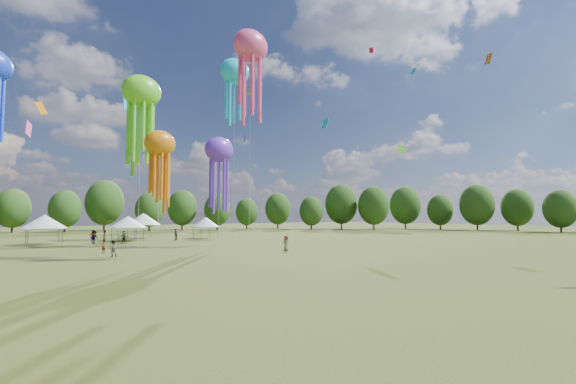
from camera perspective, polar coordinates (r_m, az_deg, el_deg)
ground at (r=20.42m, az=25.67°, el=-14.85°), size 300.00×300.00×0.00m
spectator_near at (r=41.05m, az=-25.11°, el=-7.81°), size 0.82×0.66×1.63m
spectators_far at (r=58.93m, az=-22.31°, el=-6.39°), size 18.14×33.44×1.93m
festival_tents at (r=64.88m, az=-26.10°, el=-4.02°), size 38.59×11.92×4.43m
show_kites at (r=53.69m, az=-13.17°, el=14.32°), size 37.47×23.17×31.05m
small_kites at (r=60.04m, az=-18.47°, el=19.88°), size 72.45×57.22×44.12m
treeline at (r=72.91m, az=-26.87°, el=-1.23°), size 201.57×95.24×13.43m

